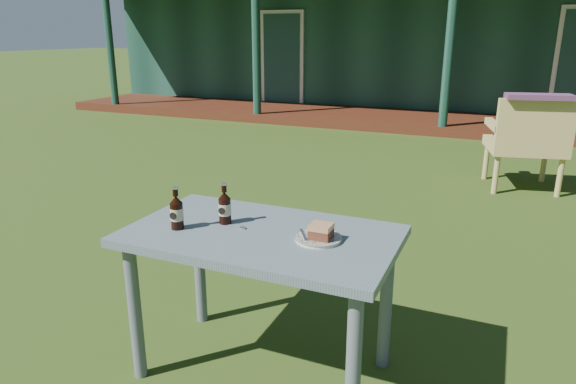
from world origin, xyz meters
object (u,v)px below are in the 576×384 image
at_px(cola_bottle_far, 177,212).
at_px(armchair_left, 528,139).
at_px(plate, 318,238).
at_px(cake_slice, 321,231).
at_px(cola_bottle_near, 225,207).
at_px(cafe_table, 262,253).

distance_m(cola_bottle_far, armchair_left, 4.16).
relative_size(plate, cake_slice, 2.22).
bearing_deg(plate, cola_bottle_near, 177.65).
height_order(cola_bottle_near, cola_bottle_far, cola_bottle_far).
relative_size(cake_slice, cola_bottle_far, 0.47).
relative_size(plate, cola_bottle_far, 1.03).
height_order(cafe_table, cola_bottle_near, cola_bottle_near).
xyz_separation_m(cafe_table, plate, (0.27, 0.01, 0.11)).
bearing_deg(plate, cake_slice, -25.02).
xyz_separation_m(plate, armchair_left, (0.88, 3.74, -0.19)).
bearing_deg(cola_bottle_far, cafe_table, 17.40).
bearing_deg(cafe_table, cola_bottle_near, 170.98).
height_order(plate, armchair_left, armchair_left).
bearing_deg(cake_slice, armchair_left, 76.92).
xyz_separation_m(cake_slice, armchair_left, (0.87, 3.74, -0.23)).
distance_m(cafe_table, armchair_left, 3.92).
distance_m(plate, cola_bottle_far, 0.65).
relative_size(cafe_table, cake_slice, 13.04).
bearing_deg(plate, cafe_table, -177.23).
relative_size(cake_slice, cola_bottle_near, 0.47).
xyz_separation_m(cola_bottle_near, cola_bottle_far, (-0.16, -0.15, 0.00)).
xyz_separation_m(cafe_table, cake_slice, (0.28, 0.01, 0.15)).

